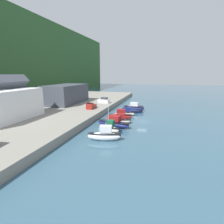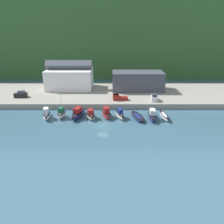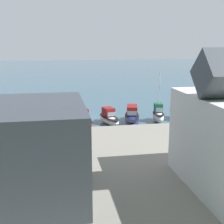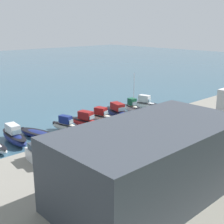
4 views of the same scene
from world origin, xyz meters
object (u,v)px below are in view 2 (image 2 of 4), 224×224
Objects in this scene: moored_boat_8 at (163,116)px; moored_boat_6 at (137,117)px; parked_car_2 at (154,97)px; moored_boat_7 at (152,115)px; pickup_truck_0 at (118,97)px; parked_car_0 at (20,95)px; moored_boat_5 at (119,114)px; moored_boat_2 at (78,113)px; moored_boat_3 at (90,115)px; moored_boat_4 at (106,113)px; moored_boat_0 at (46,114)px; moored_boat_1 at (61,114)px.

moored_boat_6 is at bearing 177.68° from moored_boat_8.
moored_boat_6 is 13.29m from parked_car_2.
pickup_truck_0 is (-8.68, 12.12, 1.42)m from moored_boat_7.
parked_car_0 is (-44.70, 14.58, 1.93)m from moored_boat_8.
moored_boat_5 is 1.30× the size of pickup_truck_0.
parked_car_2 reaches higher than moored_boat_2.
parked_car_2 is (11.36, 10.72, 1.60)m from moored_boat_5.
moored_boat_6 is (12.85, -0.33, -0.40)m from moored_boat_3.
pickup_truck_0 is at bearing 74.18° from moored_boat_5.
moored_boat_4 is at bearing 157.79° from moored_boat_6.
parked_car_2 reaches higher than pickup_truck_0.
moored_boat_8 is (32.23, -0.05, -0.47)m from moored_boat_0.
parked_car_2 is 11.28m from pickup_truck_0.
moored_boat_8 is at bearing -136.83° from pickup_truck_0.
pickup_truck_0 is at bearing 15.89° from moored_boat_0.
moored_boat_5 is 15.70m from parked_car_2.
parked_car_0 is at bearing -178.04° from parked_car_2.
moored_boat_6 is at bearing 178.84° from moored_boat_7.
pickup_truck_0 is (-4.77, 11.76, 1.95)m from moored_boat_6.
parked_car_2 is (27.34, 10.91, 1.44)m from moored_boat_1.
parked_car_2 is 0.91× the size of pickup_truck_0.
parked_car_0 is at bearing 145.09° from moored_boat_6.
moored_boat_6 is 3.96m from moored_boat_7.
moored_boat_3 is 1.40× the size of parked_car_0.
moored_boat_8 is (28.16, -0.23, -0.49)m from moored_boat_1.
moored_boat_7 is (20.25, -1.44, -0.01)m from moored_boat_2.
moored_boat_4 is 11.18m from pickup_truck_0.
parked_car_0 is (-24.53, 14.51, 1.64)m from moored_boat_3.
moored_boat_3 is at bearing 175.42° from moored_boat_8.
moored_boat_0 is 1.07× the size of moored_boat_5.
moored_boat_4 is 1.15× the size of moored_boat_5.
moored_boat_5 is 1.44× the size of parked_car_2.
moored_boat_1 is at bearing 170.53° from moored_boat_4.
parked_car_0 is at bearing 116.92° from moored_boat_0.
moored_boat_0 is at bearing -154.12° from parked_car_2.
parked_car_0 is (-12.46, 14.52, 1.46)m from moored_boat_0.
moored_boat_4 is 0.94× the size of moored_boat_7.
moored_boat_1 is (4.07, 0.18, 0.02)m from moored_boat_0.
pickup_truck_0 is (8.08, 11.43, 1.54)m from moored_boat_3.
moored_boat_1 reaches higher than moored_boat_4.
moored_boat_8 is 11.34m from parked_car_2.
moored_boat_2 is 1.14× the size of moored_boat_7.
moored_boat_2 is 25.11m from parked_car_2.
moored_boat_1 reaches higher than moored_boat_3.
moored_boat_3 is at bearing -13.66° from moored_boat_0.
moored_boat_1 is 1.31× the size of moored_boat_3.
moored_boat_0 is at bearing -177.28° from moored_boat_7.
moored_boat_3 is at bearing -178.28° from moored_boat_7.
moored_boat_0 is at bearing 175.51° from moored_boat_8.
parked_car_0 reaches higher than moored_boat_3.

